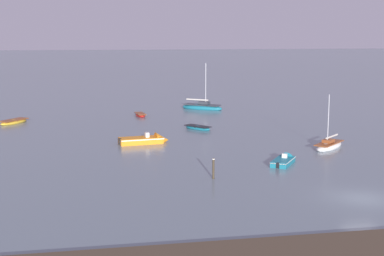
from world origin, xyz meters
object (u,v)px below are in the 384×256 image
at_px(motorboat_moored_1, 148,141).
at_px(rowboat_moored_1, 198,128).
at_px(sailboat_moored_2, 329,146).
at_px(motorboat_moored_4, 285,161).
at_px(rowboat_moored_5, 140,115).
at_px(rowboat_moored_4, 14,122).
at_px(sailboat_moored_1, 202,107).
at_px(mooring_post_near, 213,169).

relative_size(motorboat_moored_1, rowboat_moored_1, 1.45).
bearing_deg(sailboat_moored_2, motorboat_moored_4, -3.60).
height_order(sailboat_moored_2, rowboat_moored_5, sailboat_moored_2).
distance_m(rowboat_moored_1, rowboat_moored_4, 24.62).
distance_m(sailboat_moored_2, rowboat_moored_5, 31.40).
xyz_separation_m(rowboat_moored_1, sailboat_moored_2, (10.98, -13.89, 0.09)).
bearing_deg(sailboat_moored_1, mooring_post_near, -63.92).
relative_size(motorboat_moored_4, mooring_post_near, 2.18).
bearing_deg(motorboat_moored_1, sailboat_moored_2, -26.10).
distance_m(rowboat_moored_1, sailboat_moored_2, 17.71).
distance_m(motorboat_moored_1, sailboat_moored_1, 28.28).
height_order(motorboat_moored_1, rowboat_moored_4, motorboat_moored_1).
xyz_separation_m(motorboat_moored_1, mooring_post_near, (3.55, -15.96, 0.56)).
bearing_deg(rowboat_moored_5, sailboat_moored_1, 112.35).
xyz_separation_m(motorboat_moored_4, rowboat_moored_5, (-10.04, 32.07, -0.04)).
bearing_deg(motorboat_moored_1, mooring_post_near, -84.85).
relative_size(rowboat_moored_1, motorboat_moored_4, 0.93).
height_order(sailboat_moored_2, mooring_post_near, sailboat_moored_2).
distance_m(motorboat_moored_1, mooring_post_near, 16.36).
xyz_separation_m(sailboat_moored_2, motorboat_moored_4, (-6.83, -5.59, -0.06)).
relative_size(rowboat_moored_1, rowboat_moored_4, 0.84).
bearing_deg(sailboat_moored_1, motorboat_moored_4, -53.62).
xyz_separation_m(rowboat_moored_4, motorboat_moored_4, (27.08, -28.45, -0.00)).
bearing_deg(mooring_post_near, rowboat_moored_4, 120.73).
bearing_deg(motorboat_moored_4, sailboat_moored_1, 34.70).
distance_m(rowboat_moored_1, mooring_post_near, 24.00).
xyz_separation_m(rowboat_moored_1, rowboat_moored_4, (-22.93, 8.97, 0.03)).
height_order(sailboat_moored_1, mooring_post_near, sailboat_moored_1).
bearing_deg(motorboat_moored_1, motorboat_moored_4, -53.68).
distance_m(sailboat_moored_1, sailboat_moored_2, 32.70).
relative_size(motorboat_moored_1, rowboat_moored_5, 1.54).
bearing_deg(sailboat_moored_1, rowboat_moored_4, -124.80).
relative_size(motorboat_moored_1, rowboat_moored_4, 1.21).
xyz_separation_m(sailboat_moored_1, sailboat_moored_2, (6.67, -32.01, -0.07)).
xyz_separation_m(sailboat_moored_2, rowboat_moored_5, (-16.87, 26.48, -0.10)).
bearing_deg(rowboat_moored_1, rowboat_moored_4, 32.10).
bearing_deg(mooring_post_near, sailboat_moored_1, 79.45).
bearing_deg(rowboat_moored_1, mooring_post_near, 135.11).
height_order(rowboat_moored_4, motorboat_moored_4, motorboat_moored_4).
distance_m(motorboat_moored_1, sailboat_moored_2, 19.02).
bearing_deg(rowboat_moored_1, sailboat_moored_2, -178.19).
bearing_deg(mooring_post_near, motorboat_moored_1, 102.53).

